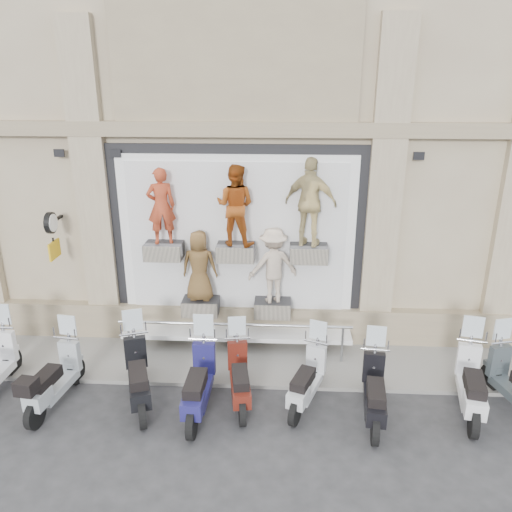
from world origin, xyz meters
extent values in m
plane|color=#2B2B2D|center=(0.00, 0.00, 0.00)|extent=(90.00, 90.00, 0.00)
cube|color=gray|center=(0.00, 2.10, 0.04)|extent=(16.00, 2.20, 0.08)
cube|color=black|center=(0.00, 2.96, 2.40)|extent=(5.60, 0.10, 4.30)
cube|color=white|center=(0.00, 2.90, 2.40)|extent=(5.10, 0.06, 3.90)
cube|color=white|center=(0.00, 2.86, 2.40)|extent=(4.70, 0.04, 3.60)
cube|color=white|center=(0.00, 2.55, 0.42)|extent=(5.10, 0.75, 0.10)
cube|color=#28282B|center=(-1.55, 2.59, 2.33)|extent=(0.80, 0.50, 0.35)
imported|color=#BF4224|center=(-1.55, 2.59, 3.31)|extent=(0.68, 0.54, 1.62)
cube|color=#28282B|center=(0.00, 2.59, 2.33)|extent=(0.80, 0.50, 0.35)
imported|color=#8B3E11|center=(0.00, 2.59, 3.35)|extent=(0.96, 0.83, 1.70)
cube|color=#28282B|center=(1.55, 2.59, 2.33)|extent=(0.80, 0.50, 0.35)
imported|color=tan|center=(1.55, 2.59, 3.43)|extent=(1.17, 0.79, 1.85)
cube|color=#28282B|center=(-0.80, 2.59, 1.02)|extent=(0.80, 0.50, 0.35)
imported|color=brown|center=(-0.80, 2.59, 1.99)|extent=(0.79, 0.53, 1.58)
cube|color=#28282B|center=(0.80, 2.59, 1.02)|extent=(0.80, 0.50, 0.35)
imported|color=beige|center=(0.80, 2.59, 2.04)|extent=(1.21, 0.91, 1.67)
cube|color=black|center=(-3.90, 2.72, 2.95)|extent=(0.06, 0.56, 0.06)
cylinder|color=black|center=(-3.90, 2.45, 2.95)|extent=(0.10, 0.46, 0.46)
cube|color=gold|center=(-3.90, 2.45, 2.35)|extent=(0.04, 0.50, 0.38)
camera|label=1|loc=(0.98, -7.41, 5.87)|focal=35.00mm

